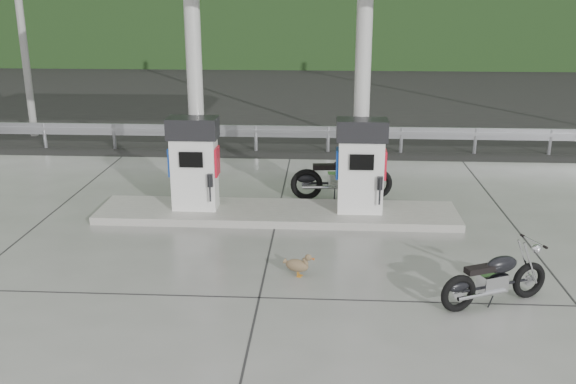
# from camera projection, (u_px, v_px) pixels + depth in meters

# --- Properties ---
(ground) EXTENTS (160.00, 160.00, 0.00)m
(ground) POSITION_uv_depth(u_px,v_px,m) (266.00, 270.00, 10.20)
(ground) COLOR black
(ground) RESTS_ON ground
(forecourt_apron) EXTENTS (18.00, 14.00, 0.02)m
(forecourt_apron) POSITION_uv_depth(u_px,v_px,m) (266.00, 270.00, 10.20)
(forecourt_apron) COLOR slate
(forecourt_apron) RESTS_ON ground
(pump_island) EXTENTS (7.00, 1.40, 0.15)m
(pump_island) POSITION_uv_depth(u_px,v_px,m) (277.00, 213.00, 12.56)
(pump_island) COLOR gray
(pump_island) RESTS_ON forecourt_apron
(gas_pump_left) EXTENTS (0.95, 0.55, 1.80)m
(gas_pump_left) POSITION_uv_depth(u_px,v_px,m) (194.00, 164.00, 12.35)
(gas_pump_left) COLOR white
(gas_pump_left) RESTS_ON pump_island
(gas_pump_right) EXTENTS (0.95, 0.55, 1.80)m
(gas_pump_right) POSITION_uv_depth(u_px,v_px,m) (361.00, 166.00, 12.18)
(gas_pump_right) COLOR white
(gas_pump_right) RESTS_ON pump_island
(canopy_column_left) EXTENTS (0.30, 0.30, 5.00)m
(canopy_column_left) POSITION_uv_depth(u_px,v_px,m) (195.00, 77.00, 12.25)
(canopy_column_left) COLOR silver
(canopy_column_left) RESTS_ON pump_island
(canopy_column_right) EXTENTS (0.30, 0.30, 5.00)m
(canopy_column_right) POSITION_uv_depth(u_px,v_px,m) (363.00, 79.00, 12.08)
(canopy_column_right) COLOR silver
(canopy_column_right) RESTS_ON pump_island
(guardrail) EXTENTS (26.00, 0.16, 1.42)m
(guardrail) POSITION_uv_depth(u_px,v_px,m) (292.00, 126.00, 17.61)
(guardrail) COLOR #95969C
(guardrail) RESTS_ON ground
(road) EXTENTS (60.00, 7.00, 0.01)m
(road) POSITION_uv_depth(u_px,v_px,m) (297.00, 126.00, 21.16)
(road) COLOR black
(road) RESTS_ON ground
(utility_pole_a) EXTENTS (0.22, 0.22, 8.00)m
(utility_pole_a) POSITION_uv_depth(u_px,v_px,m) (18.00, 0.00, 18.50)
(utility_pole_a) COLOR gray
(utility_pole_a) RESTS_ON ground
(utility_pole_b) EXTENTS (0.22, 0.22, 8.00)m
(utility_pole_b) POSITION_uv_depth(u_px,v_px,m) (366.00, 0.00, 17.94)
(utility_pole_b) COLOR gray
(utility_pole_b) RESTS_ON ground
(tree_band) EXTENTS (80.00, 6.00, 6.00)m
(tree_band) POSITION_uv_depth(u_px,v_px,m) (311.00, 13.00, 37.88)
(tree_band) COLOR black
(tree_band) RESTS_ON ground
(forested_hills) EXTENTS (100.00, 40.00, 140.00)m
(forested_hills) POSITION_uv_depth(u_px,v_px,m) (318.00, 33.00, 67.35)
(forested_hills) COLOR black
(forested_hills) RESTS_ON ground
(motorcycle_left) EXTENTS (2.06, 0.81, 0.95)m
(motorcycle_left) POSITION_uv_depth(u_px,v_px,m) (342.00, 177.00, 13.51)
(motorcycle_left) COLOR black
(motorcycle_left) RESTS_ON forecourt_apron
(motorcycle_right) EXTENTS (1.69, 1.13, 0.77)m
(motorcycle_right) POSITION_uv_depth(u_px,v_px,m) (495.00, 279.00, 8.96)
(motorcycle_right) COLOR black
(motorcycle_right) RESTS_ON forecourt_apron
(duck) EXTENTS (0.48, 0.28, 0.33)m
(duck) POSITION_uv_depth(u_px,v_px,m) (297.00, 266.00, 9.92)
(duck) COLOR brown
(duck) RESTS_ON forecourt_apron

